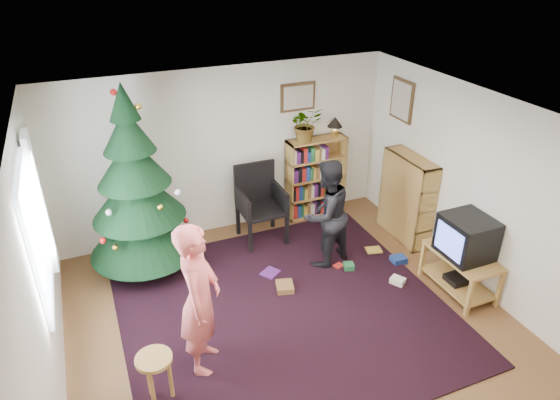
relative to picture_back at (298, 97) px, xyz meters
name	(u,v)px	position (x,y,z in m)	size (l,w,h in m)	color
floor	(294,326)	(-1.15, -2.48, -1.95)	(5.00, 5.00, 0.00)	brown
ceiling	(297,123)	(-1.15, -2.48, 0.55)	(5.00, 5.00, 0.00)	white
wall_back	(225,152)	(-1.15, 0.02, -0.70)	(5.00, 0.02, 2.50)	silver
wall_left	(38,294)	(-3.65, -2.48, -0.70)	(0.02, 5.00, 2.50)	silver
wall_right	(481,194)	(1.35, -2.48, -0.70)	(0.02, 5.00, 2.50)	silver
rug	(284,310)	(-1.15, -2.17, -1.94)	(3.80, 3.60, 0.02)	black
window_pane	(36,236)	(-3.62, -1.88, -0.45)	(0.04, 1.20, 1.40)	silver
curtain	(41,203)	(-3.58, -1.18, -0.45)	(0.06, 0.35, 1.60)	white
picture_back	(298,97)	(0.00, 0.00, 0.00)	(0.55, 0.03, 0.42)	#4C3319
picture_right	(402,100)	(1.33, -0.73, 0.00)	(0.03, 0.50, 0.60)	#4C3319
christmas_tree	(137,198)	(-2.53, -0.60, -0.87)	(1.42, 1.42, 2.58)	#3F2816
bookshelf_back	(316,176)	(0.27, -0.14, -1.29)	(0.95, 0.30, 1.30)	#A6803B
bookshelf_right	(407,197)	(1.19, -1.29, -1.29)	(0.30, 0.95, 1.30)	#A6803B
tv_stand	(460,269)	(1.07, -2.67, -1.62)	(0.53, 0.95, 0.55)	#A6803B
crt_tv	(467,237)	(1.07, -2.67, -1.14)	(0.54, 0.59, 0.51)	black
armchair	(258,199)	(-0.81, -0.43, -1.33)	(0.63, 0.63, 1.14)	black
stool	(155,368)	(-2.80, -2.94, -1.50)	(0.35, 0.35, 0.58)	#A6803B
person_standing	(200,299)	(-2.25, -2.62, -1.09)	(0.62, 0.41, 1.71)	#D35654
person_by_chair	(326,214)	(-0.22, -1.44, -1.18)	(0.75, 0.58, 1.53)	black
potted_plant	(306,124)	(0.07, -0.14, -0.39)	(0.47, 0.41, 0.53)	gray
table_lamp	(335,123)	(0.57, -0.14, -0.44)	(0.23, 0.23, 0.31)	#A57F33
floor_clutter	(345,269)	(-0.06, -1.76, -1.91)	(1.96, 1.04, 0.08)	#A51E19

